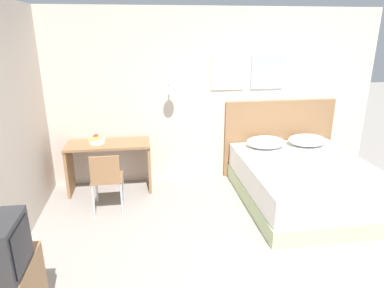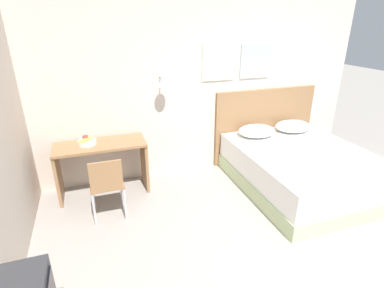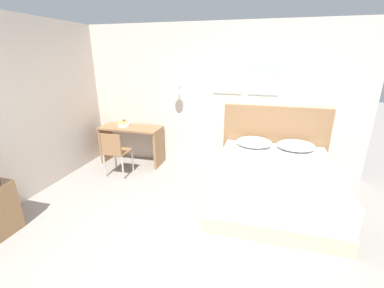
{
  "view_description": "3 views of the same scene",
  "coord_description": "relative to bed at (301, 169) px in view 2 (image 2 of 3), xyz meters",
  "views": [
    {
      "loc": [
        -0.96,
        -2.33,
        2.34
      ],
      "look_at": [
        -0.38,
        1.61,
        0.99
      ],
      "focal_mm": 32.0,
      "sensor_mm": 36.0,
      "label": 1
    },
    {
      "loc": [
        -1.52,
        -1.4,
        2.31
      ],
      "look_at": [
        -0.45,
        1.71,
        0.93
      ],
      "focal_mm": 28.0,
      "sensor_mm": 36.0,
      "label": 2
    },
    {
      "loc": [
        0.97,
        -1.87,
        2.1
      ],
      "look_at": [
        0.03,
        1.56,
        0.86
      ],
      "focal_mm": 24.0,
      "sensor_mm": 36.0,
      "label": 3
    }
  ],
  "objects": [
    {
      "name": "wall_back",
      "position": [
        -1.24,
        1.11,
        1.04
      ],
      "size": [
        5.53,
        0.31,
        2.65
      ],
      "color": "beige",
      "rests_on": "ground_plane"
    },
    {
      "name": "bed",
      "position": [
        0.0,
        0.0,
        0.0
      ],
      "size": [
        1.71,
        2.03,
        0.59
      ],
      "color": "#B2C693",
      "rests_on": "ground_plane"
    },
    {
      "name": "headboard",
      "position": [
        -0.0,
        1.05,
        0.33
      ],
      "size": [
        1.83,
        0.06,
        1.25
      ],
      "color": "#8E6642",
      "rests_on": "ground_plane"
    },
    {
      "name": "pillow_left",
      "position": [
        -0.34,
        0.73,
        0.38
      ],
      "size": [
        0.6,
        0.48,
        0.16
      ],
      "color": "white",
      "rests_on": "bed"
    },
    {
      "name": "pillow_right",
      "position": [
        0.34,
        0.73,
        0.38
      ],
      "size": [
        0.6,
        0.48,
        0.16
      ],
      "color": "white",
      "rests_on": "bed"
    },
    {
      "name": "folded_towel_near_foot",
      "position": [
        -0.1,
        -0.31,
        0.33
      ],
      "size": [
        0.31,
        0.29,
        0.06
      ],
      "color": "white",
      "rests_on": "bed"
    },
    {
      "name": "folded_towel_mid_bed",
      "position": [
        -0.02,
        -0.76,
        0.33
      ],
      "size": [
        0.34,
        0.32,
        0.06
      ],
      "color": "white",
      "rests_on": "bed"
    },
    {
      "name": "desk",
      "position": [
        -2.73,
        0.78,
        0.24
      ],
      "size": [
        1.21,
        0.51,
        0.75
      ],
      "color": "#8E6642",
      "rests_on": "ground_plane"
    },
    {
      "name": "desk_chair",
      "position": [
        -2.71,
        0.13,
        0.21
      ],
      "size": [
        0.4,
        0.4,
        0.83
      ],
      "color": "#8E6642",
      "rests_on": "ground_plane"
    },
    {
      "name": "fruit_bowl",
      "position": [
        -2.89,
        0.81,
        0.51
      ],
      "size": [
        0.24,
        0.24,
        0.12
      ],
      "color": "silver",
      "rests_on": "desk"
    }
  ]
}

